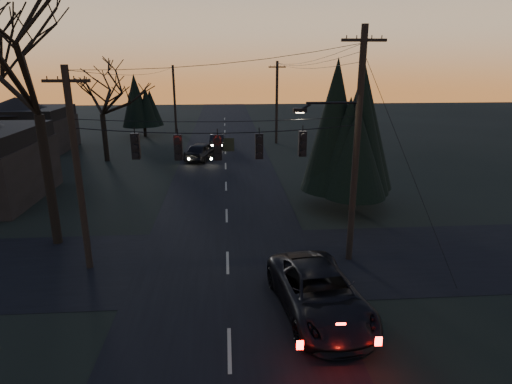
{
  "coord_description": "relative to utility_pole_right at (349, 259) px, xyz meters",
  "views": [
    {
      "loc": [
        0.01,
        -7.31,
        8.7
      ],
      "look_at": [
        1.16,
        8.48,
        3.76
      ],
      "focal_mm": 30.0,
      "sensor_mm": 36.0,
      "label": 1
    }
  ],
  "objects": [
    {
      "name": "main_road",
      "position": [
        -5.5,
        10.0,
        0.01
      ],
      "size": [
        8.0,
        120.0,
        0.02
      ],
      "primitive_type": "cube",
      "color": "black",
      "rests_on": "ground"
    },
    {
      "name": "cross_road",
      "position": [
        -5.5,
        0.0,
        0.01
      ],
      "size": [
        60.0,
        7.0,
        0.02
      ],
      "primitive_type": "cube",
      "color": "black",
      "rests_on": "ground"
    },
    {
      "name": "utility_pole_right",
      "position": [
        0.0,
        0.0,
        0.0
      ],
      "size": [
        5.0,
        0.3,
        10.0
      ],
      "primitive_type": null,
      "color": "black",
      "rests_on": "ground"
    },
    {
      "name": "utility_pole_left",
      "position": [
        -11.5,
        0.0,
        0.0
      ],
      "size": [
        1.8,
        0.3,
        8.5
      ],
      "primitive_type": null,
      "color": "black",
      "rests_on": "ground"
    },
    {
      "name": "utility_pole_far_r",
      "position": [
        0.0,
        28.0,
        0.0
      ],
      "size": [
        1.8,
        0.3,
        8.5
      ],
      "primitive_type": null,
      "color": "black",
      "rests_on": "ground"
    },
    {
      "name": "utility_pole_far_l",
      "position": [
        -11.5,
        36.0,
        0.0
      ],
      "size": [
        0.3,
        0.3,
        8.0
      ],
      "primitive_type": null,
      "color": "black",
      "rests_on": "ground"
    },
    {
      "name": "span_signal_assembly",
      "position": [
        -5.74,
        0.0,
        5.3
      ],
      "size": [
        11.5,
        0.44,
        1.52
      ],
      "color": "black",
      "rests_on": "ground"
    },
    {
      "name": "bare_tree_left",
      "position": [
        -13.85,
        2.8,
        8.82
      ],
      "size": [
        10.94,
        10.94,
        12.61
      ],
      "color": "black",
      "rests_on": "ground"
    },
    {
      "name": "evergreen_right",
      "position": [
        1.98,
        6.51,
        4.77
      ],
      "size": [
        4.38,
        4.38,
        8.36
      ],
      "color": "black",
      "rests_on": "ground"
    },
    {
      "name": "bare_tree_dist",
      "position": [
        -16.02,
        20.78,
        5.81
      ],
      "size": [
        6.89,
        6.89,
        8.32
      ],
      "color": "black",
      "rests_on": "ground"
    },
    {
      "name": "evergreen_dist",
      "position": [
        -14.85,
        33.46,
        3.69
      ],
      "size": [
        3.62,
        3.62,
        6.2
      ],
      "color": "black",
      "rests_on": "ground"
    },
    {
      "name": "house_left_far",
      "position": [
        -25.5,
        26.0,
        2.6
      ],
      "size": [
        9.0,
        7.0,
        5.2
      ],
      "color": "black",
      "rests_on": "ground"
    },
    {
      "name": "suv_near",
      "position": [
        -2.3,
        -4.2,
        0.81
      ],
      "size": [
        3.38,
        6.09,
        1.61
      ],
      "primitive_type": "imported",
      "rotation": [
        0.0,
        0.0,
        0.13
      ],
      "color": "black",
      "rests_on": "ground"
    },
    {
      "name": "sedan_oncoming_a",
      "position": [
        -7.63,
        20.58,
        0.79
      ],
      "size": [
        3.3,
        4.99,
        1.58
      ],
      "primitive_type": "imported",
      "rotation": [
        0.0,
        0.0,
        2.8
      ],
      "color": "black",
      "rests_on": "ground"
    },
    {
      "name": "sedan_oncoming_b",
      "position": [
        -6.3,
        26.56,
        0.66
      ],
      "size": [
        1.51,
        4.05,
        1.32
      ],
      "primitive_type": "imported",
      "rotation": [
        0.0,
        0.0,
        3.11
      ],
      "color": "black",
      "rests_on": "ground"
    }
  ]
}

